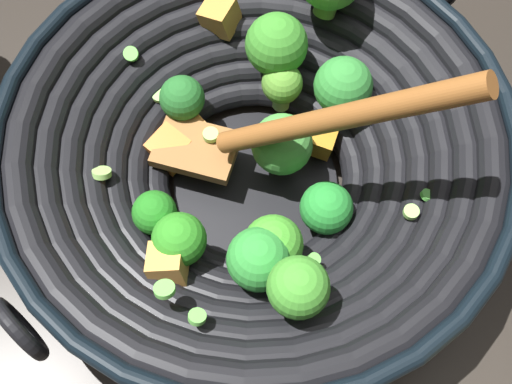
# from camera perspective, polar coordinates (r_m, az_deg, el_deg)

# --- Properties ---
(ground_plane) EXTENTS (4.00, 4.00, 0.00)m
(ground_plane) POSITION_cam_1_polar(r_m,az_deg,el_deg) (0.57, -0.05, 0.52)
(ground_plane) COLOR #28231E
(wok) EXTENTS (0.42, 0.42, 0.22)m
(wok) POSITION_cam_1_polar(r_m,az_deg,el_deg) (0.51, 0.08, 4.00)
(wok) COLOR black
(wok) RESTS_ON ground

